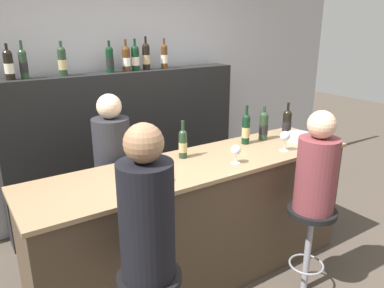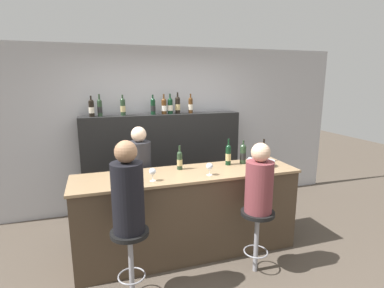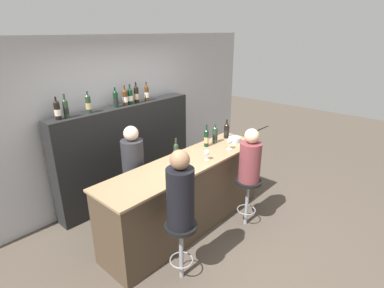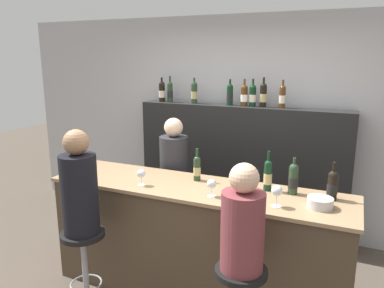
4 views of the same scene
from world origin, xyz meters
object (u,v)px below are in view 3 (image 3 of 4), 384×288
(wine_glass_0, at_px, (172,169))
(bar_stool_left, at_px, (181,237))
(wine_bottle_backbar_1, at_px, (66,108))
(wine_bottle_backbar_4, at_px, (125,97))
(metal_bowl, at_px, (234,140))
(wine_bottle_backbar_3, at_px, (116,99))
(wine_glass_2, at_px, (230,141))
(wine_bottle_counter_3, at_px, (226,131))
(bartender, at_px, (135,182))
(guest_seated_right, at_px, (250,159))
(wine_bottle_counter_1, at_px, (206,138))
(wine_bottle_backbar_2, at_px, (88,104))
(wine_bottle_counter_2, at_px, (215,135))
(wine_bottle_counter_0, at_px, (176,151))
(wine_bottle_backbar_7, at_px, (147,93))
(bar_stool_right, at_px, (248,190))
(wine_bottle_backbar_5, at_px, (130,96))
(wine_bottle_backbar_6, at_px, (136,94))
(wine_bottle_backbar_0, at_px, (57,110))
(wine_glass_1, at_px, (207,153))
(guest_seated_left, at_px, (180,193))

(wine_glass_0, relative_size, bar_stool_left, 0.20)
(wine_bottle_backbar_1, bearing_deg, wine_bottle_backbar_4, -0.00)
(metal_bowl, bearing_deg, bar_stool_left, -162.89)
(wine_bottle_backbar_3, distance_m, bar_stool_left, 2.32)
(wine_glass_2, relative_size, bar_stool_left, 0.24)
(wine_bottle_backbar_1, xyz_separation_m, wine_glass_2, (1.65, -1.49, -0.55))
(wine_bottle_counter_3, xyz_separation_m, metal_bowl, (-0.07, -0.21, -0.08))
(bartender, bearing_deg, guest_seated_right, -46.64)
(wine_bottle_backbar_3, relative_size, guest_seated_right, 0.40)
(wine_bottle_counter_1, relative_size, wine_bottle_backbar_2, 1.11)
(wine_bottle_backbar_2, bearing_deg, wine_bottle_counter_2, -40.11)
(wine_bottle_counter_1, bearing_deg, guest_seated_right, -89.39)
(wine_bottle_counter_0, height_order, guest_seated_right, guest_seated_right)
(wine_bottle_counter_1, distance_m, wine_bottle_backbar_7, 1.29)
(wine_bottle_counter_1, relative_size, bar_stool_right, 0.48)
(wine_bottle_backbar_4, relative_size, wine_bottle_backbar_5, 0.99)
(wine_bottle_backbar_6, height_order, bar_stool_right, wine_bottle_backbar_6)
(wine_bottle_backbar_0, distance_m, bar_stool_right, 2.77)
(wine_bottle_backbar_5, bearing_deg, wine_glass_0, -111.03)
(wine_bottle_backbar_1, distance_m, wine_glass_1, 1.95)
(bartender, bearing_deg, wine_bottle_backbar_5, 52.16)
(wine_bottle_backbar_6, relative_size, bar_stool_left, 0.46)
(wine_bottle_backbar_3, distance_m, wine_bottle_backbar_4, 0.17)
(metal_bowl, relative_size, bar_stool_left, 0.27)
(wine_bottle_backbar_6, xyz_separation_m, bar_stool_left, (-1.00, -1.93, -1.15))
(wine_glass_1, bearing_deg, wine_bottle_backbar_1, 127.13)
(wine_bottle_backbar_2, distance_m, wine_bottle_backbar_6, 0.84)
(wine_bottle_backbar_0, xyz_separation_m, wine_bottle_backbar_7, (1.49, -0.00, 0.00))
(wine_bottle_backbar_3, xyz_separation_m, metal_bowl, (1.17, -1.38, -0.63))
(wine_bottle_backbar_1, relative_size, guest_seated_right, 0.43)
(wine_bottle_backbar_4, distance_m, bar_stool_right, 2.31)
(wine_bottle_backbar_7, bearing_deg, bar_stool_right, -85.92)
(metal_bowl, height_order, guest_seated_right, guest_seated_right)
(wine_bottle_backbar_1, bearing_deg, guest_seated_left, -85.15)
(wine_glass_2, height_order, guest_seated_left, guest_seated_left)
(wine_glass_1, xyz_separation_m, bartender, (-0.69, 0.71, -0.42))
(wine_bottle_backbar_6, bearing_deg, metal_bowl, -60.39)
(wine_bottle_backbar_5, relative_size, wine_glass_0, 2.16)
(wine_bottle_counter_1, height_order, wine_glass_0, wine_bottle_counter_1)
(wine_bottle_counter_1, bearing_deg, wine_glass_2, -66.38)
(wine_bottle_counter_2, xyz_separation_m, wine_bottle_backbar_3, (-0.94, 1.17, 0.54))
(wine_glass_1, bearing_deg, wine_glass_0, 180.00)
(wine_glass_2, bearing_deg, bartender, 149.75)
(wine_bottle_counter_3, relative_size, wine_glass_1, 2.14)
(wine_bottle_backbar_6, xyz_separation_m, wine_glass_1, (-0.04, -1.49, -0.58))
(wine_bottle_counter_2, distance_m, wine_bottle_backbar_7, 1.33)
(wine_glass_0, bearing_deg, wine_glass_1, 0.00)
(bar_stool_left, distance_m, guest_seated_right, 1.44)
(wine_bottle_counter_1, xyz_separation_m, guest_seated_left, (-1.34, -0.76, -0.06))
(wine_bottle_backbar_2, height_order, wine_bottle_backbar_7, same)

